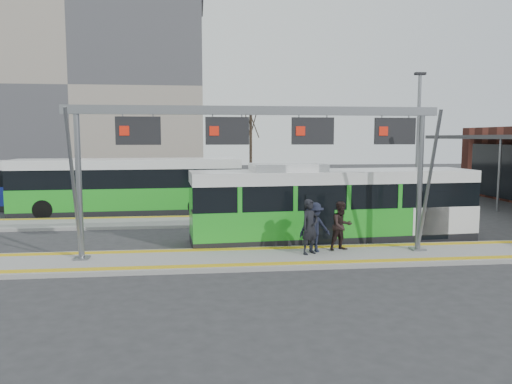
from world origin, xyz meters
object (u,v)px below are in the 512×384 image
at_px(passenger_a, 310,227).
at_px(gantry, 261,137).
at_px(passenger_c, 315,227).
at_px(passenger_b, 342,226).
at_px(hero_bus, 333,205).

bearing_deg(passenger_a, gantry, 144.40).
bearing_deg(passenger_c, passenger_b, -0.60).
relative_size(passenger_a, passenger_c, 1.08).
distance_m(gantry, passenger_c, 3.81).
xyz_separation_m(hero_bus, passenger_a, (-1.61, -2.87, -0.35)).
bearing_deg(gantry, passenger_a, -4.73).
bearing_deg(gantry, passenger_b, 5.87).
height_order(hero_bus, passenger_c, hero_bus).
distance_m(passenger_b, passenger_c, 1.06).
height_order(hero_bus, passenger_b, hero_bus).
bearing_deg(passenger_b, gantry, 166.96).
height_order(gantry, passenger_a, gantry).
bearing_deg(hero_bus, passenger_c, -121.88).
xyz_separation_m(passenger_b, passenger_c, (-1.05, -0.17, -0.00)).
bearing_deg(gantry, hero_bus, 39.15).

